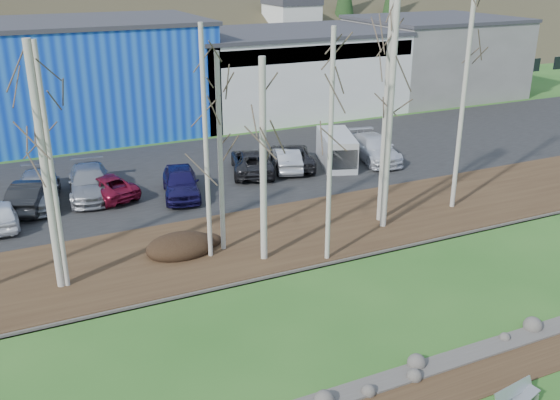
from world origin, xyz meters
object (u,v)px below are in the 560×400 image
car_0 (2,214)px  bench_damaged (516,398)px  car_3 (90,182)px  car_5 (287,159)px  car_9 (292,156)px  car_2 (104,186)px  car_8 (38,189)px  van_white (337,150)px  car_4 (181,182)px  car_7 (374,148)px  car_6 (252,161)px  car_1 (32,194)px

car_0 → bench_damaged: bearing=124.4°
car_3 → car_5: size_ratio=1.28×
bench_damaged → car_9: car_9 is taller
car_0 → car_2: 5.67m
car_8 → van_white: (17.80, -1.05, 0.21)m
bench_damaged → car_4: bearing=92.3°
car_0 → car_8: bearing=-125.1°
car_5 → car_8: size_ratio=0.78×
car_4 → van_white: size_ratio=0.96×
car_2 → car_4: (3.85, -1.67, 0.17)m
car_5 → car_2: bearing=18.1°
car_4 → car_7: bearing=17.3°
bench_damaged → car_9: (4.04, 23.08, 0.49)m
bench_damaged → car_5: bearing=73.3°
car_5 → car_7: 6.05m
bench_damaged → car_7: (9.50, 22.08, 0.57)m
car_7 → car_8: size_ratio=1.01×
car_4 → car_3: bearing=166.7°
car_3 → car_4: size_ratio=1.15×
bench_damaged → car_4: car_4 is taller
car_5 → car_7: (6.02, -0.61, 0.09)m
car_0 → car_3: size_ratio=0.72×
car_6 → car_7: 8.26m
car_3 → car_6: bearing=6.4°
car_0 → car_2: size_ratio=0.85×
car_6 → car_7: (8.20, -1.01, 0.08)m
car_8 → van_white: 17.84m
car_3 → car_5: bearing=4.6°
car_2 → van_white: (14.43, -0.52, 0.36)m
car_0 → car_7: size_ratio=0.71×
car_9 → van_white: bearing=178.9°
car_4 → car_6: (5.13, 2.10, -0.09)m
car_2 → van_white: van_white is taller
car_8 → car_6: bearing=6.5°
bench_damaged → car_5: size_ratio=0.39×
car_1 → car_7: size_ratio=0.87×
car_2 → van_white: size_ratio=0.93×
car_1 → car_4: size_ratio=1.00×
car_1 → car_4: car_4 is taller
bench_damaged → car_3: (-8.36, 23.20, 0.57)m
car_2 → car_6: size_ratio=0.89×
car_7 → car_2: bearing=-171.7°
car_3 → car_6: (9.66, -0.11, -0.07)m
car_2 → car_3: bearing=-57.6°
car_7 → car_9: 5.55m
car_3 → car_8: same height
car_0 → car_1: bearing=-127.4°
car_1 → car_9: bearing=-156.9°
car_2 → bench_damaged: bearing=89.2°
bench_damaged → car_4: (-3.82, 20.99, 0.58)m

